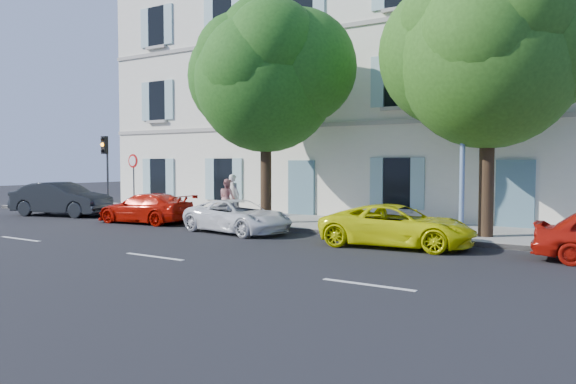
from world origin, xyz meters
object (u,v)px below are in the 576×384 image
Objects in this scene: pedestrian_b at (227,198)px; car_dark_sedan at (62,199)px; road_sign at (133,171)px; street_lamp at (462,91)px; car_red_coupe at (146,208)px; car_white_coupe at (238,216)px; traffic_light at (106,157)px; tree_right at (489,59)px; car_yellow_supercar at (397,226)px; tree_left at (266,82)px; pedestrian_a at (233,195)px.

car_dark_sedan is at bearing 38.45° from pedestrian_b.
road_sign is at bearing -78.27° from car_dark_sedan.
street_lamp is at bearing -0.26° from road_sign.
car_red_coupe reaches higher than car_white_coupe.
traffic_light reaches higher than car_dark_sedan.
pedestrian_b reaches higher than car_red_coupe.
tree_right is 1.08× the size of street_lamp.
car_red_coupe is 13.69m from tree_right.
car_yellow_supercar is 2.78× the size of pedestrian_b.
car_yellow_supercar is at bearing -125.30° from tree_right.
road_sign is (3.01, 1.53, 1.29)m from car_dark_sedan.
street_lamp reaches higher than road_sign.
car_yellow_supercar is 5.86m from tree_right.
tree_right is (7.91, 0.51, 0.14)m from tree_left.
street_lamp reaches higher than pedestrian_a.
pedestrian_a is (1.97, 3.07, 0.44)m from car_red_coupe.
traffic_light is 16.08m from street_lamp.
street_lamp reaches higher than car_white_coupe.
street_lamp is (1.24, 1.85, 3.94)m from car_yellow_supercar.
tree_left is at bearing 16.88° from car_white_coupe.
traffic_light is at bearing 88.21° from car_white_coupe.
road_sign reaches higher than pedestrian_b.
traffic_light is 1.31× the size of road_sign.
street_lamp reaches higher than car_dark_sedan.
pedestrian_b is at bearing 14.69° from road_sign.
car_red_coupe is at bearing 94.46° from car_white_coupe.
car_red_coupe is at bearing -172.92° from street_lamp.
car_yellow_supercar is 4.53m from street_lamp.
car_dark_sedan is 18.79m from tree_right.
car_red_coupe is 4.66m from traffic_light.
pedestrian_a is (-10.02, 1.58, -3.52)m from street_lamp.
car_yellow_supercar reaches higher than car_white_coupe.
tree_left is 5.20× the size of pedestrian_b.
car_red_coupe is 2.33× the size of pedestrian_a.
traffic_light reaches higher than car_yellow_supercar.
tree_right is at bearing -98.27° from car_dark_sedan.
pedestrian_b is at bearing 138.95° from car_red_coupe.
road_sign is at bearing -127.64° from car_red_coupe.
tree_left is at bearing 104.72° from car_red_coupe.
road_sign is 14.66m from street_lamp.
pedestrian_b is at bearing 52.99° from car_white_coupe.
tree_right is at bearing -41.86° from car_yellow_supercar.
car_red_coupe is 1.56× the size of road_sign.
car_dark_sedan is at bearing -170.65° from tree_left.
traffic_light is at bearing -176.83° from tree_right.
road_sign is at bearing 33.26° from pedestrian_b.
car_white_coupe is 0.53× the size of street_lamp.
road_sign is at bearing 9.82° from traffic_light.
car_yellow_supercar is 9.32m from pedestrian_b.
car_red_coupe is 3.24m from road_sign.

